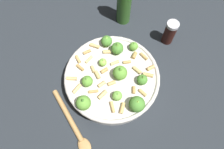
{
  "coord_description": "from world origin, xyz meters",
  "views": [
    {
      "loc": [
        0.19,
        -0.19,
        0.64
      ],
      "look_at": [
        0.0,
        0.0,
        0.07
      ],
      "focal_mm": 32.16,
      "sensor_mm": 36.0,
      "label": 1
    }
  ],
  "objects_px": {
    "pepper_shaker": "(170,32)",
    "olive_oil_bottle": "(124,2)",
    "wooden_spoon": "(73,124)",
    "cooking_pan": "(112,78)"
  },
  "relations": [
    {
      "from": "pepper_shaker",
      "to": "olive_oil_bottle",
      "type": "height_order",
      "value": "olive_oil_bottle"
    },
    {
      "from": "pepper_shaker",
      "to": "wooden_spoon",
      "type": "relative_size",
      "value": 0.42
    },
    {
      "from": "cooking_pan",
      "to": "olive_oil_bottle",
      "type": "bearing_deg",
      "value": 127.1
    },
    {
      "from": "cooking_pan",
      "to": "pepper_shaker",
      "type": "bearing_deg",
      "value": 86.41
    },
    {
      "from": "cooking_pan",
      "to": "olive_oil_bottle",
      "type": "relative_size",
      "value": 1.37
    },
    {
      "from": "pepper_shaker",
      "to": "olive_oil_bottle",
      "type": "xyz_separation_m",
      "value": [
        -0.19,
        -0.05,
        0.04
      ]
    },
    {
      "from": "pepper_shaker",
      "to": "olive_oil_bottle",
      "type": "bearing_deg",
      "value": -165.89
    },
    {
      "from": "pepper_shaker",
      "to": "wooden_spoon",
      "type": "xyz_separation_m",
      "value": [
        -0.0,
        -0.46,
        -0.04
      ]
    },
    {
      "from": "pepper_shaker",
      "to": "olive_oil_bottle",
      "type": "relative_size",
      "value": 0.44
    },
    {
      "from": "cooking_pan",
      "to": "pepper_shaker",
      "type": "distance_m",
      "value": 0.27
    }
  ]
}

